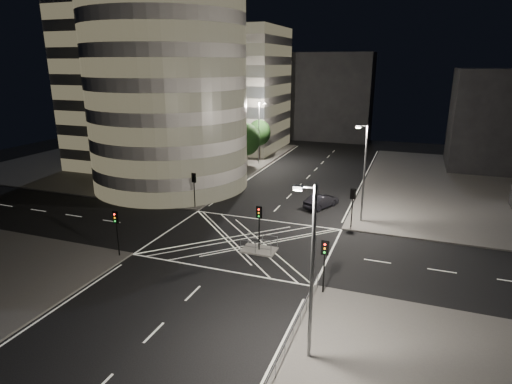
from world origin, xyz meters
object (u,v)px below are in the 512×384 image
at_px(traffic_signal_fl, 194,184).
at_px(street_lamp_right_far, 364,170).
at_px(street_lamp_left_near, 209,152).
at_px(traffic_signal_nl, 116,225).
at_px(traffic_signal_nr, 325,257).
at_px(street_lamp_right_near, 311,269).
at_px(sedan, 321,201).
at_px(traffic_signal_fr, 353,201).
at_px(traffic_signal_island, 259,220).
at_px(central_island, 259,250).
at_px(street_lamp_left_far, 259,131).

bearing_deg(traffic_signal_fl, street_lamp_right_far, 6.88).
xyz_separation_m(street_lamp_left_near, street_lamp_right_far, (18.87, -3.00, 0.00)).
xyz_separation_m(traffic_signal_nl, traffic_signal_nr, (17.60, 0.00, 0.00)).
bearing_deg(street_lamp_left_near, street_lamp_right_near, -54.03).
xyz_separation_m(traffic_signal_fl, traffic_signal_nr, (17.60, -13.60, 0.00)).
height_order(street_lamp_right_far, sedan, street_lamp_right_far).
bearing_deg(traffic_signal_fr, street_lamp_right_near, -88.25).
xyz_separation_m(traffic_signal_nr, traffic_signal_island, (-6.80, 5.30, 0.00)).
bearing_deg(street_lamp_left_near, traffic_signal_fr, -15.92).
bearing_deg(central_island, traffic_signal_fl, 142.46).
distance_m(street_lamp_left_near, street_lamp_right_near, 32.13).
xyz_separation_m(central_island, traffic_signal_fl, (-10.80, 8.30, 2.84)).
bearing_deg(traffic_signal_nr, traffic_signal_nl, 180.00).
relative_size(traffic_signal_island, street_lamp_left_near, 0.40).
xyz_separation_m(traffic_signal_nl, street_lamp_left_far, (-0.64, 36.80, 2.63)).
xyz_separation_m(central_island, street_lamp_left_far, (-11.44, 31.50, 5.47)).
relative_size(traffic_signal_island, street_lamp_right_far, 0.40).
bearing_deg(street_lamp_right_far, traffic_signal_nl, -139.09).
bearing_deg(traffic_signal_nl, street_lamp_right_far, 40.91).
bearing_deg(traffic_signal_nl, traffic_signal_nr, 0.00).
relative_size(traffic_signal_nl, traffic_signal_nr, 1.00).
height_order(traffic_signal_nr, street_lamp_right_far, street_lamp_right_far).
relative_size(traffic_signal_island, street_lamp_right_near, 0.40).
xyz_separation_m(traffic_signal_fr, street_lamp_right_near, (0.64, -20.80, 2.63)).
xyz_separation_m(central_island, street_lamp_left_near, (-11.44, 13.50, 5.47)).
distance_m(street_lamp_left_near, street_lamp_right_far, 19.11).
height_order(traffic_signal_nl, street_lamp_right_far, street_lamp_right_far).
bearing_deg(street_lamp_right_far, traffic_signal_island, -125.30).
height_order(traffic_signal_fr, street_lamp_right_far, street_lamp_right_far).
xyz_separation_m(traffic_signal_nr, street_lamp_left_far, (-18.24, 36.80, 2.63)).
distance_m(traffic_signal_island, sedan, 13.98).
xyz_separation_m(traffic_signal_fl, street_lamp_left_near, (-0.64, 5.20, 2.63)).
bearing_deg(street_lamp_left_far, traffic_signal_nl, -89.01).
xyz_separation_m(traffic_signal_island, street_lamp_left_far, (-11.44, 31.50, 2.63)).
distance_m(central_island, traffic_signal_island, 2.84).
height_order(street_lamp_left_far, sedan, street_lamp_left_far).
xyz_separation_m(traffic_signal_nr, street_lamp_right_near, (0.64, -7.20, 2.63)).
xyz_separation_m(traffic_signal_fr, street_lamp_right_far, (0.64, 2.20, 2.63)).
xyz_separation_m(traffic_signal_fr, street_lamp_left_far, (-18.24, 23.20, 2.63)).
relative_size(traffic_signal_fl, street_lamp_right_near, 0.40).
bearing_deg(traffic_signal_island, street_lamp_left_far, 109.95).
xyz_separation_m(traffic_signal_nl, traffic_signal_fr, (17.60, 13.60, 0.00)).
xyz_separation_m(street_lamp_right_far, sedan, (-4.80, 3.06, -4.76)).
bearing_deg(traffic_signal_fr, traffic_signal_fl, 180.00).
bearing_deg(street_lamp_left_far, traffic_signal_fl, -88.43).
height_order(traffic_signal_nr, sedan, traffic_signal_nr).
bearing_deg(traffic_signal_nr, sedan, 102.44).
height_order(traffic_signal_fl, traffic_signal_nr, same).
relative_size(traffic_signal_fr, sedan, 0.84).
xyz_separation_m(traffic_signal_fl, traffic_signal_island, (10.80, -8.30, 0.00)).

